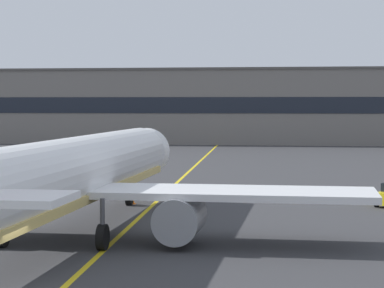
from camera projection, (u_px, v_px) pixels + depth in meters
taxiway_centreline at (160, 199)px, 58.31m from camera, size 6.93×179.89×0.01m
airliner_foreground at (63, 178)px, 39.78m from camera, size 32.11×41.47×11.65m
safety_cone_by_nose_gear at (133, 200)px, 55.17m from camera, size 0.44×0.44×0.55m
terminal_building at (292, 106)px, 137.10m from camera, size 161.39×12.40×13.50m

